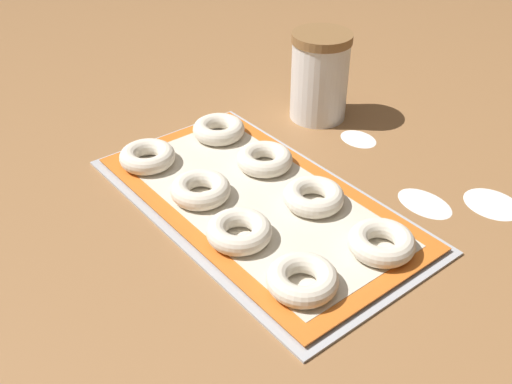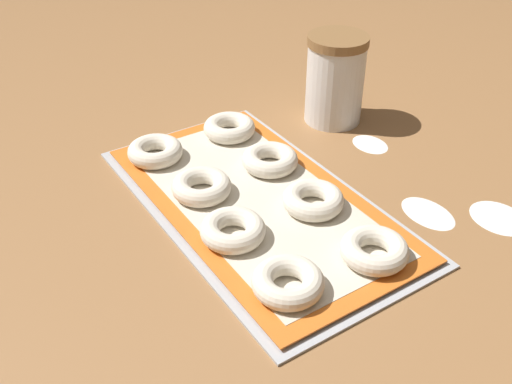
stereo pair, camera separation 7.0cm
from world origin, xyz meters
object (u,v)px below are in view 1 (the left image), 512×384
bagel_front_far_left (147,156)px  bagel_front_mid_left (200,189)px  bagel_front_far_right (302,279)px  baking_tray (256,203)px  bagel_back_far_right (381,242)px  bagel_back_mid_left (265,159)px  flour_canister (320,76)px  bagel_back_far_left (219,129)px  bagel_back_mid_right (314,197)px  bagel_front_mid_right (239,231)px

bagel_front_far_left → bagel_front_mid_left: 0.13m
bagel_front_far_left → bagel_front_far_right: 0.37m
baking_tray → bagel_back_far_right: (0.20, 0.06, 0.02)m
bagel_back_mid_left → flour_canister: size_ratio=0.56×
baking_tray → bagel_front_mid_left: bearing=-133.1°
bagel_back_far_left → bagel_back_far_right: (0.39, -0.01, 0.00)m
bagel_front_mid_left → bagel_front_far_right: same height
bagel_front_mid_left → bagel_back_mid_left: bearing=92.7°
bagel_front_mid_left → bagel_back_far_left: 0.19m
bagel_back_mid_left → bagel_back_mid_right: 0.13m
bagel_front_far_left → flour_canister: bearing=83.8°
baking_tray → bagel_front_far_right: bagel_front_far_right is taller
bagel_back_mid_left → bagel_back_mid_right: bearing=-4.2°
bagel_front_far_left → bagel_back_mid_left: bearing=48.9°
bagel_front_mid_right → bagel_front_far_right: size_ratio=1.00×
bagel_back_mid_right → bagel_front_mid_right: bearing=-91.9°
bagel_front_mid_left → bagel_front_far_right: (0.24, -0.01, 0.00)m
bagel_front_mid_left → bagel_front_far_right: bearing=-2.6°
bagel_back_far_right → flour_canister: flour_canister is taller
bagel_back_mid_left → bagel_back_far_right: bearing=-2.3°
bagel_front_mid_right → bagel_back_far_left: 0.29m
baking_tray → bagel_front_mid_right: (0.06, -0.08, 0.02)m
bagel_front_far_left → bagel_back_mid_left: size_ratio=1.00×
bagel_back_mid_right → bagel_front_far_left: bearing=-151.8°
bagel_front_mid_right → flour_canister: bearing=121.1°
bagel_front_mid_right → flour_canister: flour_canister is taller
baking_tray → bagel_back_mid_right: (0.06, 0.06, 0.02)m
bagel_front_far_left → bagel_front_far_right: same height
bagel_back_mid_right → bagel_back_far_right: same height
bagel_front_far_left → flour_canister: (0.04, 0.35, 0.06)m
bagel_front_far_left → bagel_back_far_right: bearing=19.2°
bagel_back_far_left → bagel_back_far_right: 0.39m
bagel_front_mid_left → bagel_back_mid_left: (-0.01, 0.13, 0.00)m
bagel_front_mid_left → bagel_back_far_left: bearing=135.7°
baking_tray → bagel_back_mid_right: 0.09m
bagel_front_mid_right → bagel_front_far_left: bearing=180.0°
bagel_front_mid_left → bagel_front_mid_right: size_ratio=1.00×
bagel_back_far_left → bagel_back_mid_left: size_ratio=1.00×
bagel_front_far_right → baking_tray: bearing=158.4°
baking_tray → bagel_back_mid_left: 0.10m
bagel_back_far_left → bagel_front_far_right: bearing=-20.7°
baking_tray → bagel_front_mid_right: bearing=-52.7°
bagel_front_far_left → bagel_back_far_right: (0.39, 0.13, 0.00)m
baking_tray → bagel_back_mid_right: size_ratio=5.81×
baking_tray → bagel_back_far_right: bearing=16.5°
bagel_back_far_right → baking_tray: bearing=-163.5°
bagel_back_mid_right → bagel_back_far_right: (0.13, -0.00, 0.00)m
bagel_front_mid_left → bagel_back_mid_right: bearing=45.2°
bagel_back_far_right → flour_canister: 0.41m
bagel_back_far_left → flour_canister: size_ratio=0.56×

